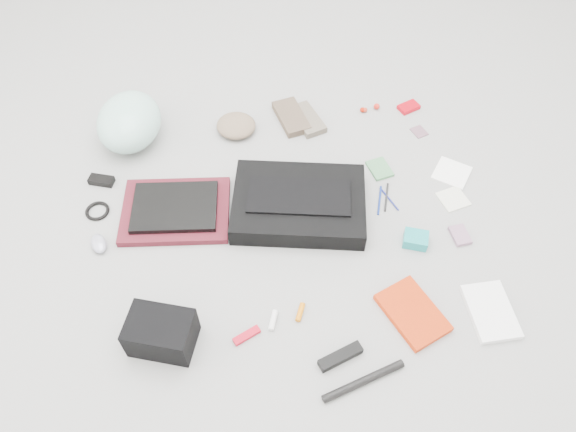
{
  "coord_description": "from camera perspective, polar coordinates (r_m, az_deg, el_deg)",
  "views": [
    {
      "loc": [
        -0.18,
        -1.25,
        1.73
      ],
      "look_at": [
        0.0,
        0.0,
        0.05
      ],
      "focal_mm": 35.0,
      "sensor_mm": 36.0,
      "label": 1
    }
  ],
  "objects": [
    {
      "name": "ground_plane",
      "position": [
        2.15,
        -0.0,
        -0.8
      ],
      "size": [
        4.0,
        4.0,
        0.0
      ],
      "primitive_type": "plane",
      "color": "gray"
    },
    {
      "name": "bike_helmet",
      "position": [
        2.46,
        -15.83,
        9.19
      ],
      "size": [
        0.32,
        0.37,
        0.2
      ],
      "primitive_type": "ellipsoid",
      "rotation": [
        0.0,
        0.0,
        -0.21
      ],
      "color": "#ABE3D4",
      "rests_on": "ground_plane"
    },
    {
      "name": "power_brick",
      "position": [
        2.38,
        -18.43,
        3.45
      ],
      "size": [
        0.11,
        0.07,
        0.03
      ],
      "primitive_type": "cube",
      "rotation": [
        0.0,
        0.0,
        -0.34
      ],
      "color": "black",
      "rests_on": "ground_plane"
    },
    {
      "name": "lollipop_b",
      "position": [
        2.58,
        7.82,
        10.63
      ],
      "size": [
        0.03,
        0.03,
        0.02
      ],
      "primitive_type": "sphere",
      "rotation": [
        0.0,
        0.0,
        0.32
      ],
      "color": "#AA2E1B",
      "rests_on": "ground_plane"
    },
    {
      "name": "lollipop_a",
      "position": [
        2.58,
        7.57,
        10.65
      ],
      "size": [
        0.03,
        0.03,
        0.02
      ],
      "primitive_type": "sphere",
      "rotation": [
        0.0,
        0.0,
        -0.4
      ],
      "color": "#A81402",
      "rests_on": "ground_plane"
    },
    {
      "name": "napkin_bottom",
      "position": [
        2.31,
        16.42,
        1.67
      ],
      "size": [
        0.13,
        0.13,
        0.01
      ],
      "primitive_type": "cube",
      "rotation": [
        0.0,
        0.0,
        0.24
      ],
      "color": "silver",
      "rests_on": "ground_plane"
    },
    {
      "name": "laptop_sleeve",
      "position": [
        2.21,
        -11.33,
        0.52
      ],
      "size": [
        0.44,
        0.35,
        0.03
      ],
      "primitive_type": "cube",
      "rotation": [
        0.0,
        0.0,
        -0.11
      ],
      "color": "#51141E",
      "rests_on": "ground_plane"
    },
    {
      "name": "book_red",
      "position": [
        1.98,
        12.54,
        -9.58
      ],
      "size": [
        0.24,
        0.28,
        0.02
      ],
      "primitive_type": "cube",
      "rotation": [
        0.0,
        0.0,
        0.39
      ],
      "color": "red",
      "rests_on": "ground_plane"
    },
    {
      "name": "toiletry_tube_orange",
      "position": [
        1.94,
        1.25,
        -9.74
      ],
      "size": [
        0.04,
        0.07,
        0.02
      ],
      "primitive_type": "cylinder",
      "rotation": [
        1.57,
        0.0,
        -0.42
      ],
      "color": "#CE6C08",
      "rests_on": "ground_plane"
    },
    {
      "name": "pen_blue",
      "position": [
        2.24,
        9.29,
        1.6
      ],
      "size": [
        0.05,
        0.14,
        0.01
      ],
      "primitive_type": "cylinder",
      "rotation": [
        1.57,
        0.0,
        -0.32
      ],
      "color": "navy",
      "rests_on": "ground_plane"
    },
    {
      "name": "napkin_top",
      "position": [
        2.4,
        16.3,
        4.23
      ],
      "size": [
        0.19,
        0.19,
        0.01
      ],
      "primitive_type": "cube",
      "rotation": [
        0.0,
        0.0,
        0.92
      ],
      "color": "white",
      "rests_on": "ground_plane"
    },
    {
      "name": "lollipop_c",
      "position": [
        2.6,
        9.0,
        10.94
      ],
      "size": [
        0.03,
        0.03,
        0.03
      ],
      "primitive_type": "sphere",
      "rotation": [
        0.0,
        0.0,
        -0.16
      ],
      "color": "red",
      "rests_on": "ground_plane"
    },
    {
      "name": "notepad",
      "position": [
        2.34,
        9.29,
        4.76
      ],
      "size": [
        0.1,
        0.12,
        0.01
      ],
      "primitive_type": "cube",
      "rotation": [
        0.0,
        0.0,
        0.22
      ],
      "color": "#437A4C",
      "rests_on": "ground_plane"
    },
    {
      "name": "mitten_left",
      "position": [
        2.51,
        0.33,
        10.02
      ],
      "size": [
        0.15,
        0.23,
        0.03
      ],
      "primitive_type": "cube",
      "rotation": [
        0.0,
        0.0,
        0.22
      ],
      "color": "brown",
      "rests_on": "ground_plane"
    },
    {
      "name": "bike_pump",
      "position": [
        1.85,
        7.68,
        -16.28
      ],
      "size": [
        0.28,
        0.1,
        0.03
      ],
      "primitive_type": "cylinder",
      "rotation": [
        0.0,
        1.57,
        0.28
      ],
      "color": "black",
      "rests_on": "ground_plane"
    },
    {
      "name": "pen_black",
      "position": [
        2.25,
        9.97,
        1.89
      ],
      "size": [
        0.05,
        0.14,
        0.01
      ],
      "primitive_type": "cylinder",
      "rotation": [
        1.57,
        0.0,
        -0.33
      ],
      "color": "black",
      "rests_on": "ground_plane"
    },
    {
      "name": "accordion_wallet",
      "position": [
        2.13,
        12.84,
        -2.34
      ],
      "size": [
        0.11,
        0.1,
        0.04
      ],
      "primitive_type": "cube",
      "rotation": [
        0.0,
        0.0,
        -0.37
      ],
      "color": "teal",
      "rests_on": "ground_plane"
    },
    {
      "name": "toiletry_tube_white",
      "position": [
        1.92,
        -1.53,
        -10.55
      ],
      "size": [
        0.04,
        0.07,
        0.02
      ],
      "primitive_type": "cylinder",
      "rotation": [
        1.57,
        0.0,
        -0.35
      ],
      "color": "silver",
      "rests_on": "ground_plane"
    },
    {
      "name": "mouse",
      "position": [
        2.19,
        -18.67,
        -2.67
      ],
      "size": [
        0.08,
        0.1,
        0.03
      ],
      "primitive_type": "ellipsoid",
      "rotation": [
        0.0,
        0.0,
        0.29
      ],
      "color": "#9696AB",
      "rests_on": "ground_plane"
    },
    {
      "name": "cable_coil",
      "position": [
        2.3,
        -18.8,
        0.49
      ],
      "size": [
        0.09,
        0.09,
        0.01
      ],
      "primitive_type": "torus",
      "rotation": [
        0.0,
        0.0,
        0.0
      ],
      "color": "black",
      "rests_on": "ground_plane"
    },
    {
      "name": "messenger_bag",
      "position": [
        2.15,
        1.11,
        1.25
      ],
      "size": [
        0.56,
        0.45,
        0.08
      ],
      "primitive_type": "cube",
      "rotation": [
        0.0,
        0.0,
        -0.2
      ],
      "color": "black",
      "rests_on": "ground_plane"
    },
    {
      "name": "u_lock",
      "position": [
        1.87,
        5.35,
        -14.03
      ],
      "size": [
        0.16,
        0.09,
        0.03
      ],
      "primitive_type": "cube",
      "rotation": [
        0.0,
        0.0,
        0.33
      ],
      "color": "black",
      "rests_on": "ground_plane"
    },
    {
      "name": "beanie",
      "position": [
        2.47,
        -5.29,
        9.14
      ],
      "size": [
        0.22,
        0.22,
        0.06
      ],
      "primitive_type": "ellipsoid",
      "rotation": [
        0.0,
        0.0,
        -0.43
      ],
      "color": "#77614D",
      "rests_on": "ground_plane"
    },
    {
      "name": "laptop",
      "position": [
        2.19,
        -11.43,
        0.92
      ],
      "size": [
        0.34,
        0.27,
        0.02
      ],
      "primitive_type": "cube",
      "rotation": [
        0.0,
        0.0,
        -0.11
      ],
      "color": "black",
      "rests_on": "laptop_sleeve"
    },
    {
      "name": "altoids_tin",
      "position": [
        2.63,
        12.16,
        10.76
      ],
      "size": [
        0.11,
        0.09,
        0.02
      ],
      "primitive_type": "cube",
      "rotation": [
        0.0,
        0.0,
        0.37
      ],
      "color": "#B80513",
      "rests_on": "ground_plane"
    },
    {
      "name": "stamp_sheet",
      "position": [
        2.53,
        13.18,
        8.34
      ],
      "size": [
        0.07,
        0.08,
        0.0
      ],
      "primitive_type": "cube",
      "rotation": [
        0.0,
        0.0,
        0.33
      ],
      "color": "#785160",
      "rests_on": "ground_plane"
    },
    {
      "name": "camera_bag",
      "position": [
        1.88,
        -12.75,
        -11.51
      ],
      "size": [
        0.24,
        0.21,
        0.13
      ],
      "primitive_type": "cube",
      "rotation": [
        0.0,
        0.0,
        -0.33
      ],
      "color": "black",
      "rests_on": "ground_plane"
    },
    {
      "name": "bag_flap",
      "position": [
        2.11,
        1.13,
        2.04
      ],
      "size": [
        0.41,
        0.25,
        0.01
      ],
      "primitive_type": "cube",
      "rotation": [
        0.0,
        0.0,
        -0.2
      ],
      "color": "black",
      "rests_on": "messenger_bag"
    },
    {
      "name": "multitool",
      "position": [
        1.91,
        -4.22,
        -12.01
      ],
      "size": [
        0.1,
        0.06,
        0.01
      ],
      "primitive_type": "cube",
      "rotation": [
        0.0,
        0.0,
        0.43
      ],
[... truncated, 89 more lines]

